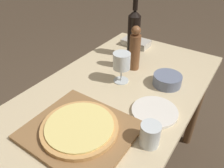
% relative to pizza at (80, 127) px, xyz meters
% --- Properties ---
extents(dining_table, '(0.73, 1.37, 0.75)m').
position_rel_pizza_xyz_m(dining_table, '(-0.04, 0.28, -0.14)').
color(dining_table, '#CCB78E').
rests_on(dining_table, ground_plane).
extents(cutting_board, '(0.40, 0.35, 0.02)m').
position_rel_pizza_xyz_m(cutting_board, '(0.00, 0.00, -0.02)').
color(cutting_board, olive).
rests_on(cutting_board, dining_table).
extents(pizza, '(0.30, 0.30, 0.02)m').
position_rel_pizza_xyz_m(pizza, '(0.00, 0.00, 0.00)').
color(pizza, tan).
rests_on(pizza, cutting_board).
extents(wine_bottle, '(0.07, 0.07, 0.35)m').
position_rel_pizza_xyz_m(wine_bottle, '(-0.15, 0.67, 0.12)').
color(wine_bottle, black).
rests_on(wine_bottle, dining_table).
extents(pepper_mill, '(0.06, 0.06, 0.25)m').
position_rel_pizza_xyz_m(pepper_mill, '(-0.07, 0.54, 0.09)').
color(pepper_mill, brown).
rests_on(pepper_mill, dining_table).
extents(wine_glass, '(0.09, 0.09, 0.16)m').
position_rel_pizza_xyz_m(wine_glass, '(-0.06, 0.39, 0.08)').
color(wine_glass, silver).
rests_on(wine_glass, dining_table).
extents(small_bowl, '(0.14, 0.14, 0.06)m').
position_rel_pizza_xyz_m(small_bowl, '(0.15, 0.49, -0.00)').
color(small_bowl, slate).
rests_on(small_bowl, dining_table).
extents(drinking_tumbler, '(0.07, 0.07, 0.09)m').
position_rel_pizza_xyz_m(drinking_tumbler, '(0.25, 0.10, 0.02)').
color(drinking_tumbler, silver).
rests_on(drinking_tumbler, dining_table).
extents(dinner_plate, '(0.20, 0.20, 0.01)m').
position_rel_pizza_xyz_m(dinner_plate, '(0.19, 0.27, -0.02)').
color(dinner_plate, silver).
rests_on(dinner_plate, dining_table).
extents(food_container, '(0.18, 0.11, 0.04)m').
position_rel_pizza_xyz_m(food_container, '(-0.21, 0.82, -0.01)').
color(food_container, '#BCB7AD').
rests_on(food_container, dining_table).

